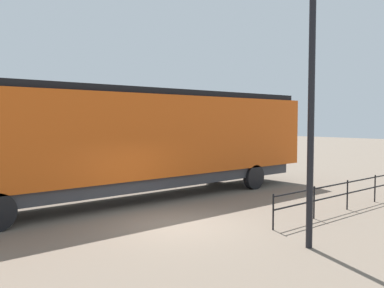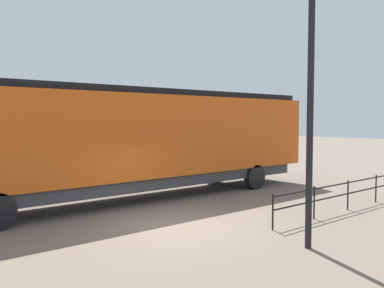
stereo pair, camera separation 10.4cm
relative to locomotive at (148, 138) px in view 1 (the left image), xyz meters
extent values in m
plane|color=#756656|center=(4.02, -1.87, -2.41)|extent=(120.00, 120.00, 0.00)
cube|color=#D15114|center=(0.00, -0.59, 0.13)|extent=(2.89, 17.25, 3.07)
cube|color=black|center=(0.00, 6.68, -0.33)|extent=(2.78, 2.71, 2.15)
cube|color=black|center=(0.00, -0.59, 1.79)|extent=(2.61, 16.56, 0.24)
cube|color=#38383D|center=(0.00, -0.59, -1.63)|extent=(2.61, 15.87, 0.45)
cylinder|color=black|center=(-1.30, 4.93, -1.86)|extent=(0.30, 1.10, 1.10)
cylinder|color=black|center=(1.30, 4.93, -1.86)|extent=(0.30, 1.10, 1.10)
cylinder|color=black|center=(7.94, -0.79, 1.08)|extent=(0.16, 0.16, 6.97)
cube|color=black|center=(6.32, 4.03, -1.45)|extent=(0.04, 8.29, 0.04)
cube|color=black|center=(6.32, 4.03, -1.84)|extent=(0.04, 8.29, 0.04)
cylinder|color=black|center=(6.32, -0.12, -1.89)|extent=(0.05, 0.05, 1.04)
cylinder|color=black|center=(6.32, 1.95, -1.89)|extent=(0.05, 0.05, 1.04)
cylinder|color=black|center=(6.32, 4.03, -1.89)|extent=(0.05, 0.05, 1.04)
cylinder|color=black|center=(6.32, 6.10, -1.89)|extent=(0.05, 0.05, 1.04)
camera|label=1|loc=(13.71, -9.68, 0.74)|focal=39.49mm
camera|label=2|loc=(13.78, -9.60, 0.74)|focal=39.49mm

